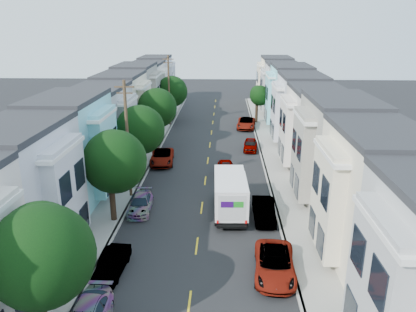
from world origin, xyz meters
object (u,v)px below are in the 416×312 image
(parked_left_c, at_px, (141,204))
(parked_right_b, at_px, (264,211))
(tree_far_r, at_px, (259,96))
(parked_left_b, at_px, (112,264))
(parked_right_a, at_px, (275,264))
(tree_d, at_px, (156,108))
(fedex_truck, at_px, (230,193))
(tree_b, at_px, (113,162))
(parked_left_d, at_px, (162,157))
(tree_e, at_px, (171,92))
(utility_pole_near, at_px, (128,140))
(tree_c, at_px, (139,130))
(utility_pole_far, at_px, (169,91))
(parked_right_d, at_px, (246,123))
(parked_right_c, at_px, (250,145))
(lead_sedan, at_px, (226,169))
(tree_a, at_px, (40,256))

(parked_left_c, bearing_deg, parked_right_b, -9.57)
(tree_far_r, bearing_deg, parked_right_b, -93.57)
(parked_left_b, relative_size, parked_right_a, 0.74)
(tree_d, bearing_deg, fedex_truck, -63.71)
(parked_left_c, bearing_deg, tree_b, -130.70)
(parked_left_d, xyz_separation_m, parked_right_b, (9.80, -12.74, 0.01))
(parked_left_d, bearing_deg, fedex_truck, -63.23)
(tree_far_r, bearing_deg, tree_e, 178.19)
(tree_far_r, height_order, parked_left_b, tree_far_r)
(tree_e, relative_size, utility_pole_near, 0.70)
(tree_far_r, distance_m, parked_right_a, 39.39)
(tree_c, bearing_deg, parked_left_d, 71.78)
(utility_pole_far, height_order, fedex_truck, utility_pole_far)
(tree_c, bearing_deg, tree_e, 90.00)
(tree_b, relative_size, parked_right_b, 1.65)
(utility_pole_far, relative_size, parked_right_d, 1.87)
(fedex_truck, relative_size, parked_right_c, 1.56)
(tree_c, height_order, lead_sedan, tree_c)
(tree_far_r, distance_m, parked_right_c, 14.62)
(tree_d, xyz_separation_m, parked_left_c, (1.40, -17.40, -4.27))
(tree_far_r, bearing_deg, tree_c, -119.37)
(tree_c, xyz_separation_m, parked_left_c, (1.40, -7.42, -4.19))
(tree_b, xyz_separation_m, parked_left_c, (1.40, 1.84, -4.19))
(tree_d, distance_m, parked_left_b, 26.35)
(parked_right_a, bearing_deg, tree_c, 129.65)
(tree_a, distance_m, utility_pole_near, 16.98)
(parked_left_d, bearing_deg, utility_pole_far, 89.81)
(tree_e, relative_size, fedex_truck, 1.08)
(tree_a, height_order, parked_right_c, tree_a)
(parked_right_b, distance_m, parked_right_c, 17.86)
(tree_b, xyz_separation_m, tree_d, (-0.00, 19.24, 0.07))
(parked_right_c, bearing_deg, tree_far_r, 86.91)
(tree_e, distance_m, tree_far_r, 13.21)
(parked_left_b, bearing_deg, parked_right_a, 4.11)
(parked_right_b, bearing_deg, tree_e, 108.61)
(tree_c, bearing_deg, tree_a, -90.00)
(lead_sedan, distance_m, parked_right_c, 9.20)
(parked_left_c, bearing_deg, tree_c, 97.35)
(parked_left_c, height_order, parked_right_c, parked_right_c)
(tree_c, distance_m, parked_right_c, 15.19)
(parked_right_c, bearing_deg, tree_b, -116.04)
(tree_b, bearing_deg, tree_far_r, 68.03)
(fedex_truck, distance_m, parked_right_c, 17.04)
(tree_a, height_order, tree_far_r, tree_a)
(tree_c, bearing_deg, parked_right_d, 60.73)
(parked_left_d, bearing_deg, tree_far_r, 53.55)
(tree_d, height_order, parked_left_c, tree_d)
(utility_pole_near, xyz_separation_m, parked_right_a, (11.20, -11.08, -4.44))
(fedex_truck, bearing_deg, tree_d, 114.45)
(parked_right_d, bearing_deg, tree_c, -113.39)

